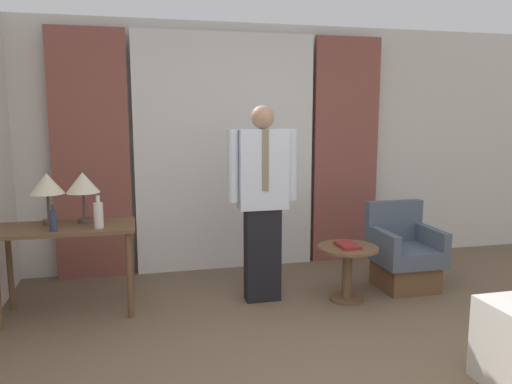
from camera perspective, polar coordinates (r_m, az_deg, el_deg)
name	(u,v)px	position (r m, az deg, el deg)	size (l,w,h in m)	color
wall_back	(224,147)	(5.61, -3.68, 5.12)	(10.00, 0.06, 2.70)	silver
curtain_sheer_center	(226,154)	(5.49, -3.44, 4.41)	(1.97, 0.06, 2.58)	white
curtain_drape_left	(91,156)	(5.42, -18.33, 3.91)	(0.78, 0.06, 2.58)	brown
curtain_drape_right	(346,151)	(5.91, 10.21, 4.60)	(0.78, 0.06, 2.58)	brown
desk	(66,240)	(4.57, -20.85, -5.18)	(1.15, 0.57, 0.78)	brown
table_lamp_left	(47,185)	(4.63, -22.78, 0.74)	(0.29, 0.29, 0.45)	#4C4238
table_lamp_right	(83,184)	(4.59, -19.18, 0.88)	(0.29, 0.29, 0.45)	#4C4238
bottle_near_edge	(53,220)	(4.38, -22.17, -3.00)	(0.06, 0.06, 0.22)	#2D3851
bottle_by_lamp	(99,215)	(4.37, -17.56, -2.47)	(0.08, 0.08, 0.28)	silver
person	(263,196)	(4.53, 0.75, -0.48)	(0.64, 0.22, 1.80)	black
armchair	(403,256)	(5.23, 16.50, -7.02)	(0.60, 0.61, 0.84)	brown
side_table	(347,264)	(4.73, 10.41, -8.08)	(0.56, 0.56, 0.52)	brown
book	(348,245)	(4.67, 10.45, -6.02)	(0.17, 0.26, 0.03)	maroon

